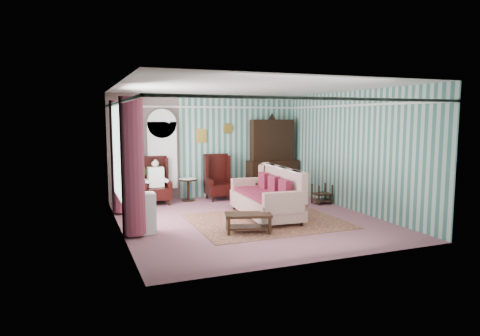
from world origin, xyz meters
name	(u,v)px	position (x,y,z in m)	size (l,w,h in m)	color
floor	(248,219)	(0.00, 0.00, 0.00)	(6.00, 6.00, 0.00)	#90545C
room_shell	(219,129)	(-0.62, 0.18, 2.01)	(5.53, 6.02, 2.91)	#37645C
bookcase	(162,160)	(-1.35, 2.84, 1.12)	(0.80, 0.28, 2.24)	white
dresser_hutch	(272,154)	(1.90, 2.72, 1.18)	(1.50, 0.56, 2.36)	black
wingback_left	(156,181)	(-1.60, 2.45, 0.62)	(0.76, 0.80, 1.25)	black
wingback_right	(219,177)	(0.15, 2.45, 0.62)	(0.76, 0.80, 1.25)	black
seated_woman	(156,182)	(-1.60, 2.45, 0.59)	(0.44, 0.40, 1.18)	white
round_side_table	(188,190)	(-0.70, 2.60, 0.30)	(0.50, 0.50, 0.60)	black
nest_table	(322,194)	(2.47, 0.90, 0.27)	(0.45, 0.38, 0.54)	black
plant_stand	(141,214)	(-2.40, -0.30, 0.40)	(0.55, 0.35, 0.80)	silver
rug	(266,221)	(0.30, -0.30, 0.01)	(3.20, 2.60, 0.01)	#4A181F
sofa	(265,194)	(0.45, 0.08, 0.54)	(2.28, 1.02, 1.09)	#C1B996
floral_armchair	(251,187)	(0.70, 1.50, 0.46)	(0.89, 0.81, 0.92)	#B5A98C
coffee_table	(248,223)	(-0.43, -1.02, 0.19)	(0.91, 0.47, 0.39)	black
potted_plant_a	(136,183)	(-2.48, -0.36, 1.02)	(0.40, 0.35, 0.45)	#1A531E
potted_plant_b	(140,180)	(-2.38, -0.18, 1.05)	(0.27, 0.22, 0.50)	#184F1C
potted_plant_c	(139,183)	(-2.42, -0.27, 1.01)	(0.23, 0.23, 0.41)	#244C17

